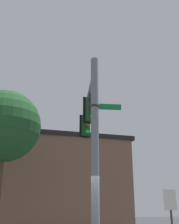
# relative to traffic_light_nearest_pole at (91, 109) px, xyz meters

# --- Properties ---
(signal_pole) EXTENTS (0.29, 0.29, 7.10)m
(signal_pole) POSITION_rel_traffic_light_nearest_pole_xyz_m (0.61, 1.54, -2.01)
(signal_pole) COLOR slate
(signal_pole) RESTS_ON ground
(mast_arm) EXTENTS (2.07, 4.87, 0.22)m
(mast_arm) POSITION_rel_traffic_light_nearest_pole_xyz_m (-0.33, -0.86, 0.81)
(mast_arm) COLOR slate
(traffic_light_nearest_pole) EXTENTS (0.54, 0.49, 1.31)m
(traffic_light_nearest_pole) POSITION_rel_traffic_light_nearest_pole_xyz_m (0.00, 0.00, 0.00)
(traffic_light_nearest_pole) COLOR black
(traffic_light_mid_inner) EXTENTS (0.54, 0.49, 1.31)m
(traffic_light_mid_inner) POSITION_rel_traffic_light_nearest_pole_xyz_m (-0.93, -2.38, 0.00)
(traffic_light_mid_inner) COLOR black
(street_name_sign) EXTENTS (1.11, 0.55, 0.22)m
(street_name_sign) POSITION_rel_traffic_light_nearest_pole_xyz_m (0.39, 1.62, -0.48)
(street_name_sign) COLOR #147238
(storefront_building) EXTENTS (12.28, 7.85, 6.42)m
(storefront_building) POSITION_rel_traffic_light_nearest_pole_xyz_m (-1.39, -9.60, -2.34)
(storefront_building) COLOR brown
(storefront_building) RESTS_ON ground
(tree_by_storefront) EXTENTS (3.63, 3.63, 7.23)m
(tree_by_storefront) POSITION_rel_traffic_light_nearest_pole_xyz_m (2.94, -3.80, -0.18)
(tree_by_storefront) COLOR #4C3823
(tree_by_storefront) RESTS_ON ground
(historical_marker) EXTENTS (0.60, 0.08, 2.13)m
(historical_marker) POSITION_rel_traffic_light_nearest_pole_xyz_m (-2.52, 1.71, -4.16)
(historical_marker) COLOR #333333
(historical_marker) RESTS_ON ground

